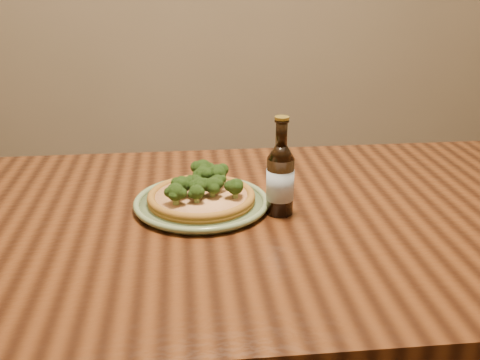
{
  "coord_description": "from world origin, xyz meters",
  "views": [
    {
      "loc": [
        -0.11,
        -0.97,
        1.26
      ],
      "look_at": [
        0.01,
        0.14,
        0.82
      ],
      "focal_mm": 42.0,
      "sensor_mm": 36.0,
      "label": 1
    }
  ],
  "objects": [
    {
      "name": "plate",
      "position": [
        -0.07,
        0.16,
        0.76
      ],
      "size": [
        0.3,
        0.3,
        0.02
      ],
      "rotation": [
        0.0,
        0.0,
        -0.31
      ],
      "color": "#6C8058",
      "rests_on": "table"
    },
    {
      "name": "pizza",
      "position": [
        -0.07,
        0.16,
        0.78
      ],
      "size": [
        0.24,
        0.24,
        0.07
      ],
      "rotation": [
        0.0,
        0.0,
        0.3
      ],
      "color": "#8D5F1F",
      "rests_on": "plate"
    },
    {
      "name": "table",
      "position": [
        0.0,
        0.1,
        0.66
      ],
      "size": [
        1.6,
        0.9,
        0.75
      ],
      "color": "#4A240F",
      "rests_on": "ground"
    },
    {
      "name": "beer_bottle",
      "position": [
        0.09,
        0.11,
        0.83
      ],
      "size": [
        0.06,
        0.06,
        0.21
      ],
      "rotation": [
        0.0,
        0.0,
        0.36
      ],
      "color": "black",
      "rests_on": "table"
    }
  ]
}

